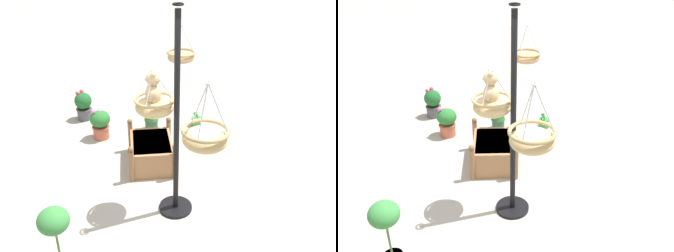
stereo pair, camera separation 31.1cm
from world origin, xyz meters
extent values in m
plane|color=#A8A093|center=(0.00, 0.00, 0.00)|extent=(40.00, 40.00, 0.00)
cylinder|color=black|center=(-0.23, 0.03, 1.30)|extent=(0.07, 0.07, 2.59)
cylinder|color=black|center=(-0.23, 0.03, 0.02)|extent=(0.44, 0.44, 0.04)
torus|color=black|center=(-0.23, 0.03, 2.63)|extent=(0.12, 0.12, 0.02)
ellipsoid|color=tan|center=(-0.08, 0.28, 1.44)|extent=(0.46, 0.46, 0.22)
torus|color=tan|center=(-0.08, 0.28, 1.54)|extent=(0.49, 0.49, 0.04)
ellipsoid|color=silver|center=(-0.08, 0.28, 1.46)|extent=(0.41, 0.41, 0.18)
cylinder|color=#B7B7BC|center=(0.02, 0.33, 1.72)|extent=(0.20, 0.12, 0.37)
cylinder|color=#B7B7BC|center=(-0.17, 0.33, 1.72)|extent=(0.20, 0.12, 0.37)
cylinder|color=#B7B7BC|center=(-0.08, 0.17, 1.72)|extent=(0.01, 0.22, 0.37)
torus|color=#B7B7BC|center=(-0.08, 0.28, 1.90)|extent=(0.06, 0.06, 0.01)
ellipsoid|color=tan|center=(-0.08, 0.29, 1.60)|extent=(0.22, 0.19, 0.26)
sphere|color=tan|center=(-0.08, 0.29, 1.80)|extent=(0.22, 0.22, 0.17)
ellipsoid|color=#D9B683|center=(-0.08, 0.35, 1.79)|extent=(0.09, 0.08, 0.05)
sphere|color=black|center=(-0.08, 0.37, 1.79)|extent=(0.02, 0.02, 0.02)
sphere|color=tan|center=(-0.14, 0.29, 1.87)|extent=(0.06, 0.06, 0.06)
sphere|color=tan|center=(-0.02, 0.29, 1.87)|extent=(0.06, 0.06, 0.06)
ellipsoid|color=tan|center=(-0.19, 0.31, 1.63)|extent=(0.07, 0.13, 0.17)
ellipsoid|color=tan|center=(0.04, 0.31, 1.63)|extent=(0.07, 0.13, 0.17)
ellipsoid|color=tan|center=(-0.14, 0.38, 1.50)|extent=(0.08, 0.15, 0.08)
ellipsoid|color=tan|center=(-0.02, 0.38, 1.50)|extent=(0.08, 0.15, 0.08)
ellipsoid|color=tan|center=(-1.26, -0.10, 1.66)|extent=(0.41, 0.41, 0.19)
torus|color=tan|center=(-1.26, -0.10, 1.74)|extent=(0.43, 0.43, 0.04)
ellipsoid|color=silver|center=(-1.26, -0.10, 1.68)|extent=(0.36, 0.36, 0.16)
cylinder|color=#B7B7BC|center=(-1.18, -0.06, 1.96)|extent=(0.18, 0.11, 0.44)
cylinder|color=#B7B7BC|center=(-1.34, -0.06, 1.96)|extent=(0.18, 0.11, 0.44)
cylinder|color=#B7B7BC|center=(-1.26, -0.20, 1.96)|extent=(0.01, 0.20, 0.44)
torus|color=#B7B7BC|center=(-1.26, -0.10, 2.18)|extent=(0.06, 0.06, 0.01)
ellipsoid|color=tan|center=(1.34, -0.21, 1.60)|extent=(0.42, 0.42, 0.16)
torus|color=#97794E|center=(1.34, -0.21, 1.67)|extent=(0.44, 0.44, 0.04)
cylinder|color=#B7B7BC|center=(1.43, -0.16, 1.88)|extent=(0.18, 0.11, 0.42)
cylinder|color=#B7B7BC|center=(1.26, -0.16, 1.88)|extent=(0.18, 0.11, 0.42)
cylinder|color=#B7B7BC|center=(1.34, -0.31, 1.88)|extent=(0.01, 0.20, 0.42)
torus|color=#B7B7BC|center=(1.34, -0.21, 2.08)|extent=(0.06, 0.06, 0.01)
cube|color=#9E7047|center=(0.89, 0.29, 0.21)|extent=(0.89, 0.66, 0.41)
cube|color=#382819|center=(0.89, 0.29, 0.38)|extent=(0.78, 0.58, 0.06)
cylinder|color=brown|center=(0.44, 0.60, 0.26)|extent=(0.08, 0.08, 0.51)
cylinder|color=brown|center=(1.32, 0.62, 0.26)|extent=(0.08, 0.08, 0.51)
cylinder|color=brown|center=(0.46, -0.04, 0.26)|extent=(0.08, 0.08, 0.51)
cylinder|color=brown|center=(1.34, -0.02, 0.26)|extent=(0.08, 0.08, 0.51)
sphere|color=brown|center=(0.44, 0.60, 0.55)|extent=(0.09, 0.09, 0.09)
sphere|color=brown|center=(1.32, 0.62, 0.55)|extent=(0.09, 0.09, 0.09)
sphere|color=brown|center=(0.46, -0.04, 0.55)|extent=(0.09, 0.09, 0.09)
sphere|color=brown|center=(1.34, -0.02, 0.55)|extent=(0.09, 0.09, 0.09)
cylinder|color=#4C4C51|center=(2.60, 1.54, 0.11)|extent=(0.28, 0.28, 0.23)
torus|color=#444449|center=(2.60, 1.54, 0.22)|extent=(0.31, 0.31, 0.03)
cylinder|color=#382819|center=(2.60, 1.54, 0.21)|extent=(0.25, 0.25, 0.03)
ellipsoid|color=#1E5B28|center=(2.60, 1.54, 0.39)|extent=(0.33, 0.33, 0.33)
sphere|color=#E0384C|center=(2.66, 1.56, 0.56)|extent=(0.08, 0.08, 0.08)
sphere|color=#E0384C|center=(2.59, 1.64, 0.56)|extent=(0.07, 0.07, 0.07)
cylinder|color=#2D5638|center=(2.04, 0.24, 0.10)|extent=(0.24, 0.24, 0.21)
torus|color=#294E32|center=(2.04, 0.24, 0.20)|extent=(0.27, 0.27, 0.03)
cylinder|color=#382819|center=(2.04, 0.24, 0.19)|extent=(0.21, 0.21, 0.03)
cone|color=#28702D|center=(2.04, 0.24, 0.48)|extent=(0.26, 0.26, 0.54)
cylinder|color=#AD563D|center=(1.80, 1.16, 0.12)|extent=(0.28, 0.28, 0.23)
torus|color=#9C4E37|center=(1.80, 1.16, 0.22)|extent=(0.31, 0.31, 0.03)
cylinder|color=#382819|center=(1.80, 1.16, 0.22)|extent=(0.25, 0.25, 0.03)
ellipsoid|color=#28702D|center=(1.80, 1.16, 0.38)|extent=(0.36, 0.36, 0.30)
sphere|color=#D166B7|center=(1.85, 1.16, 0.50)|extent=(0.09, 0.09, 0.09)
sphere|color=#D166B7|center=(1.77, 1.26, 0.54)|extent=(0.08, 0.08, 0.08)
cylinder|color=#4C6B38|center=(-1.22, 1.33, 0.45)|extent=(0.02, 0.02, 0.45)
ellipsoid|color=#38843D|center=(-1.22, 1.33, 0.80)|extent=(0.32, 0.32, 0.27)
cylinder|color=#338C3F|center=(2.09, -0.63, 0.09)|extent=(0.20, 0.20, 0.18)
cylinder|color=#338C3F|center=(2.23, -0.63, 0.11)|extent=(0.17, 0.04, 0.14)
sphere|color=#287033|center=(2.31, -0.63, 0.16)|extent=(0.06, 0.06, 0.06)
torus|color=#338C3F|center=(2.09, -0.63, 0.22)|extent=(0.16, 0.02, 0.16)
camera|label=1|loc=(-3.94, 0.46, 3.23)|focal=38.36mm
camera|label=2|loc=(-3.96, 0.15, 3.23)|focal=38.36mm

